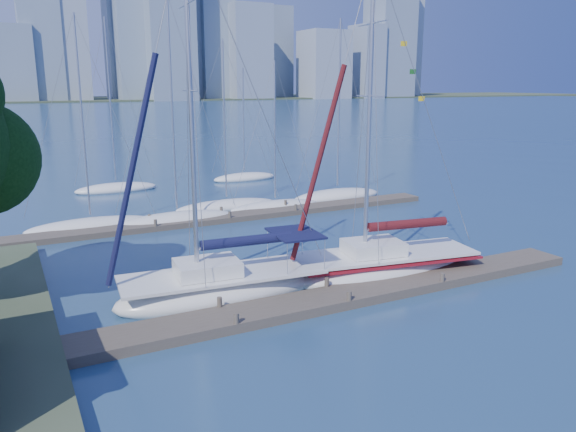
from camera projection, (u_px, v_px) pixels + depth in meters
name	position (u px, v px, depth m)	size (l,w,h in m)	color
ground	(337.00, 302.00, 24.03)	(700.00, 700.00, 0.00)	navy
near_dock	(337.00, 298.00, 23.99)	(26.00, 2.00, 0.40)	#4D4238
far_dock	(239.00, 216.00, 38.74)	(30.00, 1.80, 0.36)	#4D4238
far_shore	(22.00, 100.00, 301.34)	(800.00, 100.00, 1.50)	#38472D
sailboat_navy	(223.00, 272.00, 24.33)	(9.73, 3.93, 15.84)	white
sailboat_maroon	(385.00, 252.00, 27.26)	(9.91, 4.58, 15.33)	white
bg_boat_0	(91.00, 225.00, 35.94)	(8.31, 4.56, 13.54)	white
bg_boat_1	(177.00, 219.00, 37.50)	(8.15, 3.95, 14.85)	white
bg_boat_2	(227.00, 206.00, 41.77)	(8.10, 4.26, 12.45)	white
bg_boat_3	(275.00, 206.00, 41.65)	(7.36, 2.87, 11.01)	white
bg_boat_4	(337.00, 196.00, 45.23)	(7.95, 2.96, 14.28)	white
bg_boat_6	(116.00, 188.00, 48.56)	(7.21, 3.29, 14.75)	white
bg_boat_7	(245.00, 177.00, 54.24)	(6.58, 3.39, 10.82)	white
skyline	(58.00, 24.00, 275.55)	(504.04, 51.31, 115.79)	#7C8DA1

